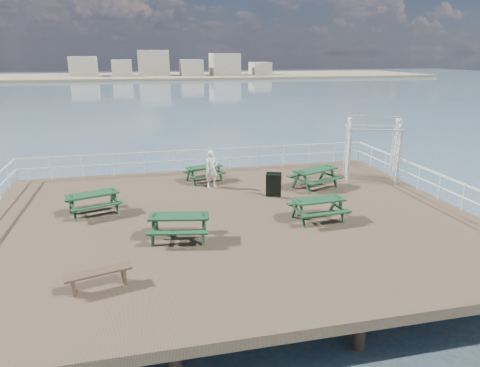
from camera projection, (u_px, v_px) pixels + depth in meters
The scene contains 12 objects.
ground at pixel (229, 221), 15.88m from camera, with size 18.00×14.00×0.30m, color brown.
sea_backdrop at pixel (186, 73), 143.63m from camera, with size 300.00×300.00×9.20m.
railing at pixel (215, 176), 17.96m from camera, with size 17.77×13.76×1.10m.
picnic_table_a at pixel (93, 199), 16.06m from camera, with size 2.22×1.99×0.90m.
picnic_table_b at pixel (204, 170), 20.17m from camera, with size 2.01×1.80×0.81m.
picnic_table_c at pixel (315, 174), 19.11m from camera, with size 2.50×2.29×0.99m.
picnic_table_d at pixel (179, 222), 13.82m from camera, with size 2.17×1.87×0.93m.
picnic_table_e at pixel (318, 205), 15.41m from camera, with size 1.97×1.64×0.91m.
flat_bench_far at pixel (98, 275), 10.96m from camera, with size 1.72×0.82×0.48m.
trellis_arbor at pixel (372, 152), 20.21m from camera, with size 2.72×2.00×3.03m.
sandwich_board at pixel (274, 185), 17.91m from camera, with size 0.76×0.66×1.05m.
person at pixel (212, 169), 19.13m from camera, with size 0.62×0.41×1.69m, color white.
Camera 1 is at (-2.90, -14.50, 5.82)m, focal length 32.00 mm.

